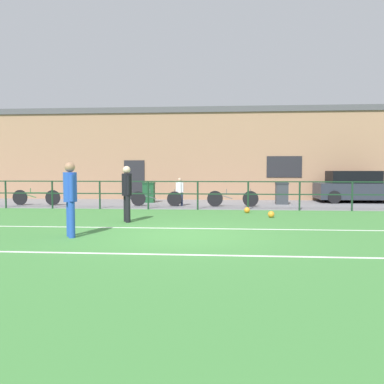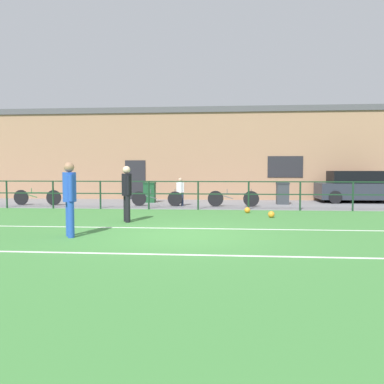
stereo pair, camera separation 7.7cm
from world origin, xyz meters
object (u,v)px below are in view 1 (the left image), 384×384
Objects in this scene: parked_car_red at (356,187)px; bicycle_parked_0 at (156,198)px; soccer_ball_spare at (247,210)px; player_striker at (70,195)px; spectator_child at (180,190)px; player_goalkeeper at (127,190)px; trash_bin_1 at (282,193)px; soccer_ball_match at (271,214)px; trash_bin_0 at (149,192)px; bicycle_parked_2 at (233,198)px; bicycle_parked_1 at (36,197)px.

bicycle_parked_0 is (-9.33, -2.76, -0.39)m from parked_car_red.
parked_car_red is at bearing 42.07° from soccer_ball_spare.
player_striker reaches higher than spectator_child.
player_goalkeeper reaches higher than trash_bin_1.
trash_bin_0 is (-5.17, 5.43, 0.40)m from soccer_ball_match.
bicycle_parked_2 is at bearing -24.89° from trash_bin_0.
soccer_ball_spare is 0.06× the size of parked_car_red.
bicycle_parked_2 reaches higher than soccer_ball_spare.
bicycle_parked_2 is 2.20× the size of trash_bin_1.
bicycle_parked_1 is at bearing 180.00° from bicycle_parked_0.
player_striker is (-0.68, -2.71, 0.04)m from player_goalkeeper.
bicycle_parked_1 is at bearing 166.17° from soccer_ball_spare.
player_goalkeeper is 7.38m from bicycle_parked_1.
player_goalkeeper is at bearing -131.25° from trash_bin_1.
bicycle_parked_1 is at bearing -8.27° from spectator_child.
trash_bin_1 is (6.26, -0.47, 0.01)m from trash_bin_0.
parked_car_red is at bearing -172.02° from spectator_child.
player_goalkeeper is 1.76× the size of trash_bin_0.
soccer_ball_match is 0.22× the size of trash_bin_1.
player_goalkeeper is 12.19m from parked_car_red.
trash_bin_1 is at bearing 63.61° from soccer_ball_spare.
player_goalkeeper is 0.78× the size of bicycle_parked_2.
bicycle_parked_2 reaches higher than soccer_ball_match.
bicycle_parked_0 is at bearing 143.50° from player_striker.
spectator_child is 2.41m from trash_bin_0.
player_striker is at bearing -124.64° from trash_bin_1.
soccer_ball_match is at bearing 97.41° from player_striker.
bicycle_parked_1 reaches higher than soccer_ball_spare.
bicycle_parked_1 is (-5.36, 5.03, -0.60)m from player_goalkeeper.
player_goalkeeper is 6.92m from trash_bin_0.
parked_car_red is 10.06m from trash_bin_0.
player_striker is at bearing -141.39° from soccer_ball_match.
trash_bin_1 is (1.09, 4.96, 0.41)m from soccer_ball_match.
player_goalkeeper is at bearing 134.71° from player_striker.
soccer_ball_spare is 0.22× the size of trash_bin_1.
trash_bin_0 is (0.04, 9.59, -0.50)m from player_striker.
parked_car_red reaches higher than soccer_ball_match.
player_goalkeeper reaches higher than bicycle_parked_1.
player_striker is 9.60m from trash_bin_0.
parked_car_red is at bearing 24.57° from bicycle_parked_2.
spectator_child reaches higher than soccer_ball_spare.
soccer_ball_spare is 3.71m from spectator_child.
trash_bin_1 reaches higher than soccer_ball_match.
bicycle_parked_1 is 8.70m from bicycle_parked_2.
parked_car_red reaches higher than bicycle_parked_1.
soccer_ball_spare is 0.18× the size of spectator_child.
bicycle_parked_0 is at bearing 141.45° from soccer_ball_match.
parked_car_red is at bearing 16.46° from bicycle_parked_0.
trash_bin_0 is at bearing 133.61° from soccer_ball_match.
trash_bin_1 is (5.58, 1.38, 0.17)m from bicycle_parked_0.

